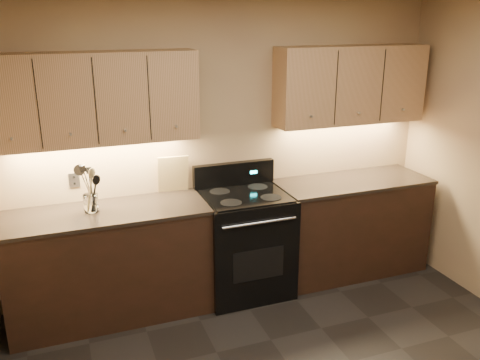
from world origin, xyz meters
name	(u,v)px	position (x,y,z in m)	size (l,w,h in m)	color
wall_back	(224,145)	(0.00, 2.00, 1.30)	(4.00, 0.04, 2.60)	tan
counter_left	(110,264)	(-1.10, 1.70, 0.47)	(1.62, 0.62, 0.93)	black
counter_right	(350,225)	(1.18, 1.70, 0.47)	(1.46, 0.62, 0.93)	black
stove	(245,242)	(0.08, 1.68, 0.48)	(0.76, 0.68, 1.14)	black
upper_cab_left	(93,99)	(-1.10, 1.85, 1.80)	(1.60, 0.30, 0.70)	tan
upper_cab_right	(351,85)	(1.18, 1.85, 1.80)	(1.44, 0.30, 0.70)	tan
outlet_plate	(74,180)	(-1.30, 1.99, 1.12)	(0.09, 0.01, 0.12)	#B2B5BA
utensil_crock	(91,204)	(-1.20, 1.73, 0.99)	(0.12, 0.12, 0.14)	white
cutting_board	(173,174)	(-0.48, 1.96, 1.09)	(0.26, 0.02, 0.33)	#D1B871
wooden_spoon	(87,190)	(-1.22, 1.71, 1.12)	(0.06, 0.06, 0.34)	#D1B871
black_spoon	(90,191)	(-1.20, 1.74, 1.09)	(0.06, 0.06, 0.29)	black
black_turner	(92,189)	(-1.18, 1.71, 1.12)	(0.08, 0.08, 0.35)	black
steel_spatula	(94,185)	(-1.17, 1.75, 1.14)	(0.08, 0.08, 0.39)	silver
steel_skimmer	(95,187)	(-1.16, 1.73, 1.13)	(0.09, 0.09, 0.37)	silver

